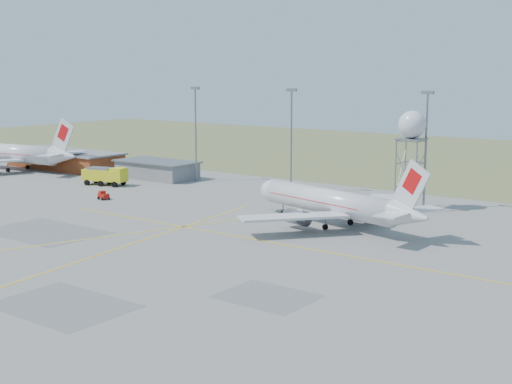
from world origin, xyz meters
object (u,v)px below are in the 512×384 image
Objects in this scene: radar_tower at (411,155)px; fire_truck at (106,177)px; baggage_tug at (103,196)px; airliner_main at (332,203)px; airliner_far at (13,154)px.

fire_truck is (-62.72, -13.64, -7.79)m from radar_tower.
fire_truck is 4.57× the size of baggage_tug.
baggage_tug is at bearing -153.25° from radar_tower.
airliner_far reaches higher than airliner_main.
radar_tower is 1.70× the size of fire_truck.
radar_tower is at bearing -2.42° from fire_truck.
fire_truck is (-58.72, 5.77, -1.80)m from airliner_main.
baggage_tug is (-50.21, -25.30, -9.03)m from radar_tower.
fire_truck is at bearing 144.76° from baggage_tug.
radar_tower is 64.66m from fire_truck.
airliner_main is 15.71× the size of baggage_tug.
airliner_main is 2.02× the size of radar_tower.
fire_truck reaches higher than baggage_tug.
airliner_main is at bearing 167.79° from airliner_far.
airliner_far is at bearing -173.26° from radar_tower.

